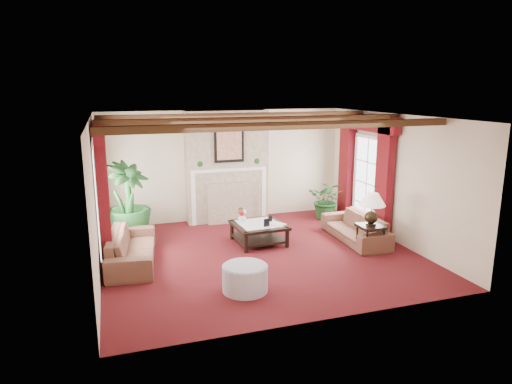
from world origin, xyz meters
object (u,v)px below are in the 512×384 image
object	(u,v)px
sofa_left	(132,242)
coffee_table	(259,233)
potted_palm	(129,219)
side_table	(370,238)
ottoman	(245,278)
sofa_right	(355,224)

from	to	relation	value
sofa_left	coffee_table	distance (m)	2.64
sofa_left	potted_palm	distance (m)	1.38
side_table	ottoman	distance (m)	3.07
potted_palm	ottoman	bearing A→B (deg)	-62.86
sofa_left	potted_palm	xyz separation A→B (m)	(0.02, 1.38, 0.08)
potted_palm	sofa_left	bearing A→B (deg)	-90.95
side_table	coffee_table	bearing A→B (deg)	148.99
ottoman	sofa_left	bearing A→B (deg)	132.34
sofa_left	sofa_right	bearing A→B (deg)	-84.86
sofa_left	side_table	bearing A→B (deg)	-93.70
coffee_table	ottoman	world-z (taller)	ottoman
side_table	ottoman	size ratio (longest dim) A/B	0.75
potted_palm	ottoman	world-z (taller)	potted_palm
sofa_right	ottoman	size ratio (longest dim) A/B	2.60
ottoman	potted_palm	bearing A→B (deg)	117.14
ottoman	side_table	bearing A→B (deg)	18.50
sofa_left	sofa_right	distance (m)	4.65
sofa_left	ottoman	distance (m)	2.48
potted_palm	coffee_table	distance (m)	2.81
coffee_table	side_table	distance (m)	2.29
sofa_left	potted_palm	world-z (taller)	potted_palm
sofa_left	ottoman	bearing A→B (deg)	-130.81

